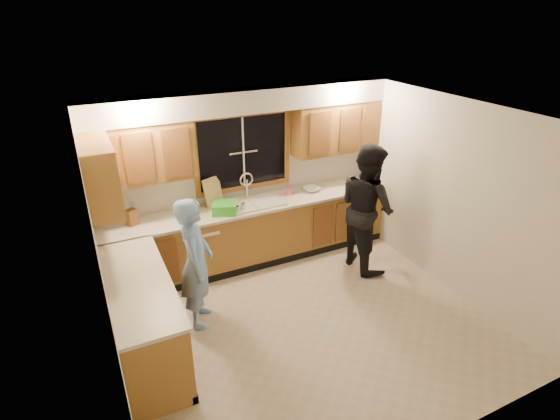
# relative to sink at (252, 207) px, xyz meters

# --- Properties ---
(floor) EXTENTS (4.20, 4.20, 0.00)m
(floor) POSITION_rel_sink_xyz_m (0.00, -1.60, -0.86)
(floor) COLOR #B6A48C
(floor) RESTS_ON ground
(ceiling) EXTENTS (4.20, 4.20, 0.00)m
(ceiling) POSITION_rel_sink_xyz_m (0.00, -1.60, 1.64)
(ceiling) COLOR silver
(wall_back) EXTENTS (4.20, 0.00, 4.20)m
(wall_back) POSITION_rel_sink_xyz_m (0.00, 0.30, 0.39)
(wall_back) COLOR silver
(wall_back) RESTS_ON ground
(wall_left) EXTENTS (0.00, 3.80, 3.80)m
(wall_left) POSITION_rel_sink_xyz_m (-2.10, -1.60, 0.39)
(wall_left) COLOR silver
(wall_left) RESTS_ON ground
(wall_right) EXTENTS (0.00, 3.80, 3.80)m
(wall_right) POSITION_rel_sink_xyz_m (2.10, -1.60, 0.39)
(wall_right) COLOR silver
(wall_right) RESTS_ON ground
(base_cabinets_back) EXTENTS (4.20, 0.60, 0.88)m
(base_cabinets_back) POSITION_rel_sink_xyz_m (0.00, -0.00, -0.42)
(base_cabinets_back) COLOR #A46E2F
(base_cabinets_back) RESTS_ON ground
(base_cabinets_left) EXTENTS (0.60, 1.90, 0.88)m
(base_cabinets_left) POSITION_rel_sink_xyz_m (-1.80, -1.25, -0.42)
(base_cabinets_left) COLOR #A46E2F
(base_cabinets_left) RESTS_ON ground
(countertop_back) EXTENTS (4.20, 0.63, 0.04)m
(countertop_back) POSITION_rel_sink_xyz_m (0.00, -0.02, 0.04)
(countertop_back) COLOR beige
(countertop_back) RESTS_ON base_cabinets_back
(countertop_left) EXTENTS (0.63, 1.90, 0.04)m
(countertop_left) POSITION_rel_sink_xyz_m (-1.79, -1.25, 0.04)
(countertop_left) COLOR beige
(countertop_left) RESTS_ON base_cabinets_left
(upper_cabinets_left) EXTENTS (1.35, 0.33, 0.75)m
(upper_cabinets_left) POSITION_rel_sink_xyz_m (-1.43, 0.13, 0.96)
(upper_cabinets_left) COLOR #A46E2F
(upper_cabinets_left) RESTS_ON wall_back
(upper_cabinets_right) EXTENTS (1.35, 0.33, 0.75)m
(upper_cabinets_right) POSITION_rel_sink_xyz_m (1.43, 0.13, 0.96)
(upper_cabinets_right) COLOR #A46E2F
(upper_cabinets_right) RESTS_ON wall_back
(upper_cabinets_return) EXTENTS (0.33, 0.90, 0.75)m
(upper_cabinets_return) POSITION_rel_sink_xyz_m (-1.94, -0.48, 0.96)
(upper_cabinets_return) COLOR #A46E2F
(upper_cabinets_return) RESTS_ON wall_left
(soffit) EXTENTS (4.20, 0.35, 0.30)m
(soffit) POSITION_rel_sink_xyz_m (0.00, 0.12, 1.49)
(soffit) COLOR silver
(soffit) RESTS_ON wall_back
(window_frame) EXTENTS (1.44, 0.03, 1.14)m
(window_frame) POSITION_rel_sink_xyz_m (0.00, 0.29, 0.74)
(window_frame) COLOR black
(window_frame) RESTS_ON wall_back
(sink) EXTENTS (0.86, 0.52, 0.57)m
(sink) POSITION_rel_sink_xyz_m (0.00, 0.00, 0.00)
(sink) COLOR silver
(sink) RESTS_ON countertop_back
(dishwasher) EXTENTS (0.60, 0.56, 0.82)m
(dishwasher) POSITION_rel_sink_xyz_m (-0.85, -0.01, -0.45)
(dishwasher) COLOR white
(dishwasher) RESTS_ON floor
(stove) EXTENTS (0.58, 0.75, 0.90)m
(stove) POSITION_rel_sink_xyz_m (-1.80, -1.82, -0.41)
(stove) COLOR white
(stove) RESTS_ON floor
(man) EXTENTS (0.55, 0.68, 1.62)m
(man) POSITION_rel_sink_xyz_m (-1.11, -1.01, -0.06)
(man) COLOR #78A5E3
(man) RESTS_ON floor
(woman) EXTENTS (0.70, 0.90, 1.84)m
(woman) POSITION_rel_sink_xyz_m (1.39, -0.81, 0.05)
(woman) COLOR black
(woman) RESTS_ON floor
(knife_block) EXTENTS (0.15, 0.14, 0.22)m
(knife_block) POSITION_rel_sink_xyz_m (-1.63, 0.06, 0.16)
(knife_block) COLOR brown
(knife_block) RESTS_ON countertop_back
(cutting_board) EXTENTS (0.31, 0.21, 0.39)m
(cutting_board) POSITION_rel_sink_xyz_m (-0.50, 0.22, 0.25)
(cutting_board) COLOR tan
(cutting_board) RESTS_ON countertop_back
(dish_crate) EXTENTS (0.40, 0.39, 0.15)m
(dish_crate) POSITION_rel_sink_xyz_m (-0.45, -0.11, 0.13)
(dish_crate) COLOR green
(dish_crate) RESTS_ON countertop_back
(soap_bottle) EXTENTS (0.08, 0.09, 0.17)m
(soap_bottle) POSITION_rel_sink_xyz_m (0.62, 0.07, 0.14)
(soap_bottle) COLOR #E5578E
(soap_bottle) RESTS_ON countertop_back
(bowl) EXTENTS (0.29, 0.29, 0.06)m
(bowl) POSITION_rel_sink_xyz_m (0.99, 0.03, 0.08)
(bowl) COLOR silver
(bowl) RESTS_ON countertop_back
(can_left) EXTENTS (0.07, 0.07, 0.11)m
(can_left) POSITION_rel_sink_xyz_m (-0.32, -0.22, 0.11)
(can_left) COLOR beige
(can_left) RESTS_ON countertop_back
(can_right) EXTENTS (0.07, 0.07, 0.11)m
(can_right) POSITION_rel_sink_xyz_m (-0.19, -0.16, 0.11)
(can_right) COLOR beige
(can_right) RESTS_ON countertop_back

